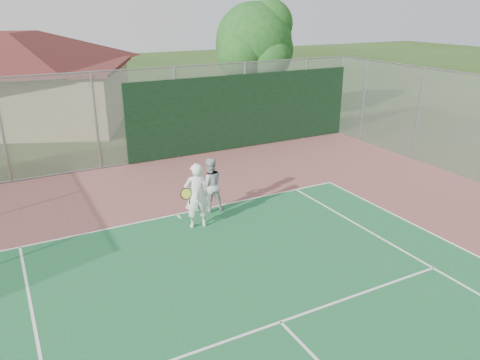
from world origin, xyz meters
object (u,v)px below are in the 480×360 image
object	(u,v)px
clubhouse	(0,70)
tree	(256,44)
player_white_front	(197,196)
player_grey_back	(210,185)

from	to	relation	value
clubhouse	tree	distance (m)	12.47
clubhouse	player_white_front	xyz separation A→B (m)	(3.77, -15.29, -1.78)
tree	player_grey_back	world-z (taller)	tree
clubhouse	player_white_front	distance (m)	15.85
clubhouse	player_grey_back	world-z (taller)	clubhouse
clubhouse	player_grey_back	xyz separation A→B (m)	(4.53, -14.48, -1.89)
player_white_front	player_grey_back	bearing A→B (deg)	-121.76
tree	player_white_front	bearing A→B (deg)	-127.33
clubhouse	tree	xyz separation A→B (m)	(10.87, -5.98, 1.23)
tree	clubhouse	bearing A→B (deg)	151.17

